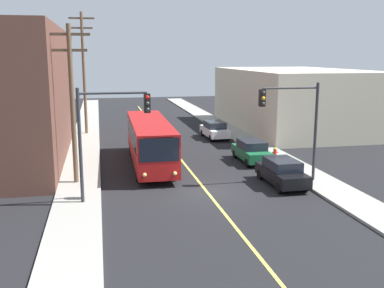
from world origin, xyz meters
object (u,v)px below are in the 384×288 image
city_bus (150,140)px  parked_car_white (215,130)px  traffic_signal_right_corner (293,114)px  parked_car_black (282,172)px  fire_hydrant (275,153)px  utility_pole_near (72,97)px  parked_car_green (252,151)px  utility_pole_mid (84,68)px  traffic_signal_left_corner (110,123)px

city_bus → parked_car_white: bearing=52.1°
city_bus → traffic_signal_right_corner: (7.88, -6.47, 2.49)m
parked_car_black → fire_hydrant: 6.63m
parked_car_white → utility_pole_near: bearing=-132.7°
parked_car_green → parked_car_white: size_ratio=0.99×
parked_car_green → traffic_signal_right_corner: bearing=-85.6°
utility_pole_mid → fire_hydrant: (14.06, -14.34, -5.91)m
parked_car_white → parked_car_green: bearing=-88.5°
traffic_signal_left_corner → traffic_signal_right_corner: size_ratio=1.00×
utility_pole_mid → fire_hydrant: size_ratio=13.86×
utility_pole_mid → parked_car_green: bearing=-49.9°
utility_pole_mid → traffic_signal_right_corner: bearing=-58.2°
parked_car_white → parked_car_black: bearing=-89.9°
parked_car_white → city_bus: bearing=-127.9°
traffic_signal_left_corner → traffic_signal_right_corner: (10.82, 1.50, 0.00)m
parked_car_white → fire_hydrant: bearing=-77.6°
parked_car_green → parked_car_black: bearing=-92.0°
parked_car_green → parked_car_white: bearing=91.5°
traffic_signal_left_corner → traffic_signal_right_corner: bearing=7.9°
city_bus → utility_pole_near: utility_pole_near is taller
city_bus → parked_car_white: city_bus is taller
parked_car_black → utility_pole_mid: size_ratio=0.38×
parked_car_green → utility_pole_near: size_ratio=0.47×
parked_car_white → traffic_signal_right_corner: 16.07m
utility_pole_mid → utility_pole_near: bearing=-90.8°
parked_car_green → traffic_signal_left_corner: bearing=-144.6°
traffic_signal_right_corner → fire_hydrant: bearing=76.5°
utility_pole_near → traffic_signal_left_corner: size_ratio=1.56×
parked_car_green → utility_pole_mid: (-12.18, 14.47, 5.66)m
city_bus → parked_car_white: (7.18, 9.21, -0.98)m
traffic_signal_right_corner → city_bus: bearing=140.6°
parked_car_green → city_bus: bearing=175.4°
traffic_signal_right_corner → fire_hydrant: size_ratio=7.14×
parked_car_green → utility_pole_mid: 19.74m
utility_pole_near → utility_pole_mid: bearing=89.2°
city_bus → utility_pole_mid: utility_pole_mid is taller
traffic_signal_right_corner → utility_pole_mid: bearing=121.8°
parked_car_black → traffic_signal_right_corner: 3.54m
parked_car_black → traffic_signal_right_corner: bearing=22.9°
traffic_signal_right_corner → traffic_signal_left_corner: bearing=-172.1°
city_bus → traffic_signal_right_corner: 10.49m
traffic_signal_right_corner → fire_hydrant: 7.20m
parked_car_black → traffic_signal_left_corner: 10.80m
utility_pole_near → traffic_signal_right_corner: bearing=-11.0°
fire_hydrant → parked_car_white: bearing=102.4°
parked_car_green → utility_pole_mid: bearing=130.1°
city_bus → fire_hydrant: 9.41m
parked_car_black → traffic_signal_left_corner: size_ratio=0.74×
parked_car_white → traffic_signal_left_corner: traffic_signal_left_corner is taller
utility_pole_mid → fire_hydrant: 20.94m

